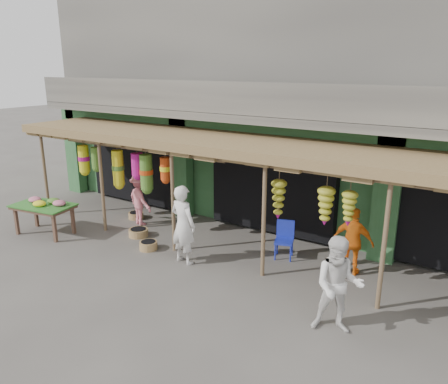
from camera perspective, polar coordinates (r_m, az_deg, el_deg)
The scene contains 12 objects.
ground at distance 10.51m, azimuth 0.67°, elevation -9.03°, with size 80.00×80.00×0.00m, color #514C47.
building at distance 13.90m, azimuth 11.73°, elevation 11.34°, with size 16.40×6.80×7.00m.
awning at distance 10.44m, azimuth 2.40°, elevation 5.72°, with size 14.00×2.70×2.79m.
flower_table at distance 12.83m, azimuth -22.41°, elevation -1.72°, with size 1.78×1.22×0.99m.
blue_chair at distance 10.66m, azimuth 7.93°, elevation -5.86°, with size 0.54×0.55×0.90m.
basket_left at distance 13.52m, azimuth -11.43°, elevation -3.02°, with size 0.45×0.45×0.19m, color brown.
basket_mid at distance 12.15m, azimuth -11.12°, elevation -5.22°, with size 0.53×0.53×0.20m, color olive.
basket_right at distance 11.26m, azimuth -9.85°, elevation -6.90°, with size 0.46×0.46×0.21m, color olive.
person_front at distance 10.15m, azimuth -5.37°, elevation -4.27°, with size 0.69×0.45×1.88m, color white.
person_right at distance 7.86m, azimuth 14.70°, elevation -11.73°, with size 0.85×0.66×1.75m, color white.
person_vendor at distance 10.03m, azimuth 16.52°, elevation -6.23°, with size 0.90×0.38×1.54m, color orange.
person_shopper at distance 12.81m, azimuth -10.88°, elevation -0.93°, with size 0.99×0.57×1.53m, color pink.
Camera 1 is at (5.07, -8.03, 4.50)m, focal length 35.00 mm.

